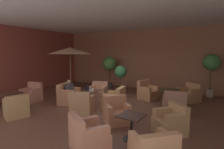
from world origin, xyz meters
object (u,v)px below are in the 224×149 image
at_px(armchair_front_left_east, 69,96).
at_px(armchair_front_right_north, 190,95).
at_px(armchair_front_left_west, 115,101).
at_px(armchair_mid_center_west, 117,113).
at_px(armchair_front_left_north, 99,93).
at_px(armchair_mid_center_south, 171,122).
at_px(patio_umbrella_tall_red, 70,51).
at_px(armchair_front_right_east, 148,92).
at_px(cafe_table_front_left, 91,94).
at_px(open_laptop, 88,89).
at_px(armchair_mid_center_north, 88,138).
at_px(potted_tree_mid_left, 211,65).
at_px(armchair_front_right_south, 174,105).
at_px(patron_blue_shirt, 69,88).
at_px(cafe_table_front_right, 170,93).
at_px(iced_drink_cup, 93,90).
at_px(potted_tree_mid_right, 121,76).
at_px(armchair_rear_right_north, 16,108).
at_px(cafe_table_mid_center, 131,122).
at_px(potted_tree_left_corner, 110,65).
at_px(cafe_table_rear_right, 9,96).
at_px(armchair_front_left_south, 82,105).
at_px(armchair_rear_right_east, 32,95).

bearing_deg(armchair_front_left_east, armchair_front_right_north, 33.87).
bearing_deg(armchair_front_right_north, armchair_front_left_west, -133.71).
bearing_deg(armchair_mid_center_west, armchair_front_left_north, 135.11).
height_order(armchair_mid_center_south, patio_umbrella_tall_red, patio_umbrella_tall_red).
bearing_deg(armchair_front_right_east, cafe_table_front_left, -128.26).
distance_m(armchair_front_left_east, open_laptop, 1.00).
relative_size(armchair_front_left_north, patio_umbrella_tall_red, 0.39).
relative_size(armchair_front_right_east, armchair_mid_center_north, 0.91).
distance_m(patio_umbrella_tall_red, potted_tree_mid_left, 7.34).
distance_m(armchair_front_right_south, patron_blue_shirt, 4.32).
distance_m(armchair_front_right_north, patron_blue_shirt, 5.45).
distance_m(cafe_table_front_right, armchair_mid_center_west, 3.09).
bearing_deg(armchair_front_right_south, iced_drink_cup, -166.07).
relative_size(potted_tree_mid_right, patron_blue_shirt, 2.52).
bearing_deg(armchair_rear_right_north, armchair_mid_center_west, 21.48).
height_order(cafe_table_mid_center, potted_tree_mid_left, potted_tree_mid_left).
height_order(armchair_front_left_east, armchair_rear_right_north, armchair_front_left_east).
height_order(potted_tree_left_corner, iced_drink_cup, potted_tree_left_corner).
xyz_separation_m(armchair_front_left_east, open_laptop, (0.90, 0.22, 0.37)).
relative_size(cafe_table_rear_right, armchair_rear_right_north, 0.86).
bearing_deg(armchair_rear_right_north, potted_tree_left_corner, 87.82).
distance_m(armchair_front_left_south, cafe_table_mid_center, 2.51).
relative_size(cafe_table_front_right, armchair_front_right_east, 0.78).
relative_size(cafe_table_front_right, armchair_mid_center_south, 0.75).
bearing_deg(armchair_rear_right_east, iced_drink_cup, 14.68).
xyz_separation_m(armchair_front_right_east, armchair_mid_center_south, (1.72, -3.24, -0.01)).
relative_size(armchair_front_right_east, cafe_table_rear_right, 1.22).
height_order(armchair_front_left_west, patio_umbrella_tall_red, patio_umbrella_tall_red).
distance_m(armchair_front_right_south, potted_tree_left_corner, 5.45).
relative_size(cafe_table_front_right, armchair_rear_right_east, 0.89).
xyz_separation_m(armchair_front_left_west, cafe_table_rear_right, (-3.56, -2.13, 0.21)).
relative_size(armchair_mid_center_north, armchair_mid_center_south, 1.06).
bearing_deg(armchair_front_right_east, potted_tree_mid_left, 36.76).
xyz_separation_m(cafe_table_front_right, patio_umbrella_tall_red, (-5.34, -0.33, 1.81)).
distance_m(armchair_front_left_west, armchair_rear_right_east, 3.91).
height_order(cafe_table_front_right, armchair_front_right_east, armchair_front_right_east).
xyz_separation_m(armchair_front_right_east, armchair_mid_center_west, (0.08, -3.29, -0.02)).
height_order(armchair_mid_center_west, open_laptop, open_laptop).
bearing_deg(patio_umbrella_tall_red, potted_tree_left_corner, 59.19).
xyz_separation_m(armchair_mid_center_west, patio_umbrella_tall_red, (-4.30, 2.58, 2.01)).
bearing_deg(cafe_table_front_right, armchair_front_right_north, 54.92).
relative_size(armchair_front_right_south, iced_drink_cup, 8.46).
bearing_deg(potted_tree_mid_right, armchair_front_right_south, -28.43).
bearing_deg(iced_drink_cup, armchair_mid_center_west, -31.29).
bearing_deg(armchair_front_left_east, open_laptop, 13.94).
xyz_separation_m(armchair_front_left_south, iced_drink_cup, (-0.19, 0.91, 0.39)).
xyz_separation_m(cafe_table_front_left, armchair_mid_center_north, (2.02, -2.88, -0.19)).
relative_size(armchair_front_right_north, patio_umbrella_tall_red, 0.44).
bearing_deg(potted_tree_mid_left, potted_tree_mid_right, -156.20).
bearing_deg(cafe_table_rear_right, cafe_table_mid_center, 0.71).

